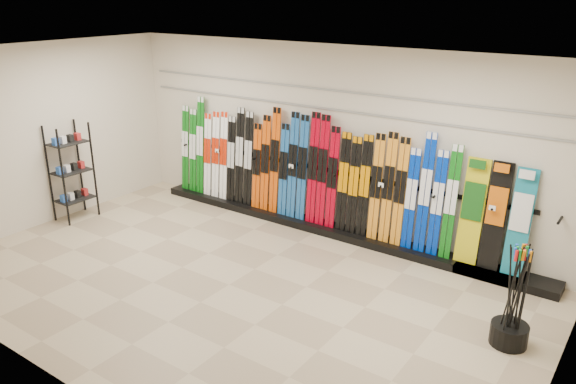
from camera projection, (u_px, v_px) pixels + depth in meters
The scene contains 13 objects.
floor at pixel (229, 285), 7.60m from camera, with size 8.00×8.00×0.00m, color tan.
back_wall at pixel (328, 140), 9.01m from camera, with size 8.00×8.00×0.00m, color beige.
left_wall at pixel (42, 136), 9.26m from camera, with size 5.00×5.00×0.00m, color beige.
right_wall at pixel (569, 263), 4.92m from camera, with size 5.00×5.00×0.00m, color beige.
ceiling at pixel (220, 59), 6.58m from camera, with size 8.00×8.00×0.00m, color silver.
ski_rack_base at pixel (331, 229), 9.21m from camera, with size 8.00×0.40×0.12m, color black.
skis at pixel (298, 170), 9.29m from camera, with size 5.38×0.18×1.83m.
snowboards at pixel (494, 216), 7.62m from camera, with size 0.94×0.23×1.50m.
accessory_rack at pixel (72, 172), 9.57m from camera, with size 0.40×0.60×1.68m, color black.
pole_bin at pixel (509, 334), 6.29m from camera, with size 0.42×0.42×0.25m, color black.
ski_poles at pixel (515, 297), 6.11m from camera, with size 0.26×0.34×1.18m.
slatwall_rail_0 at pixel (328, 109), 8.83m from camera, with size 7.60×0.02×0.03m, color gray.
slatwall_rail_1 at pixel (328, 90), 8.73m from camera, with size 7.60×0.02×0.03m, color gray.
Camera 1 is at (4.53, -5.03, 3.76)m, focal length 35.00 mm.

